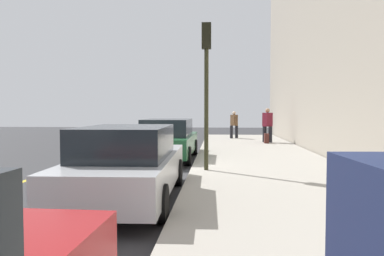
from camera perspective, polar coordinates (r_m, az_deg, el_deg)
The scene contains 9 objects.
ground_plane at distance 11.73m, azimuth -4.71°, elevation -6.20°, with size 56.00×56.00×0.00m, color #333335.
sidewalk at distance 11.68m, azimuth 11.59°, elevation -5.91°, with size 28.00×4.60×0.15m, color #A39E93.
lane_stripe_centre at distance 12.61m, azimuth -19.31°, elevation -5.70°, with size 28.00×0.14×0.01m, color gold.
parked_car_silver at distance 7.45m, azimuth -9.93°, elevation -5.49°, with size 4.83×1.98×1.51m.
parked_car_green at distance 13.49m, azimuth -3.71°, elevation -1.79°, with size 4.72×1.95×1.51m.
pedestrian_brown_coat at distance 22.22m, azimuth 6.60°, elevation 0.65°, with size 0.52×0.50×1.64m.
pedestrian_burgundy_coat at distance 19.57m, azimuth 11.73°, elevation 0.59°, with size 0.55×0.56×1.80m.
traffic_light_pole at distance 10.27m, azimuth 2.27°, elevation 8.95°, with size 0.35×0.26×4.09m.
rolling_suitcase at distance 19.08m, azimuth 11.58°, elevation -1.59°, with size 0.34×0.22×0.86m.
Camera 1 is at (-11.45, -1.77, 1.82)m, focal length 34.06 mm.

